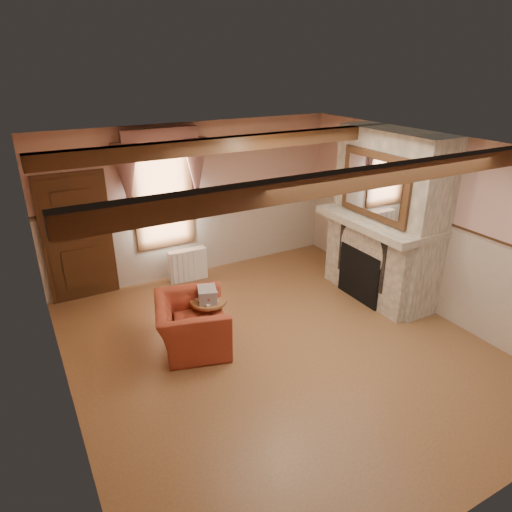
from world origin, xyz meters
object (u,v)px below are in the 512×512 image
bowl (370,211)px  oil_lamp (361,202)px  side_table (209,316)px  radiator (188,265)px  mantel_clock (351,200)px  armchair (192,324)px

bowl → oil_lamp: (0.00, 0.23, 0.10)m
side_table → radiator: 1.86m
bowl → mantel_clock: bearing=90.0°
bowl → armchair: bearing=-177.1°
armchair → bowl: 3.48m
side_table → oil_lamp: (2.94, 0.18, 1.29)m
side_table → mantel_clock: (2.94, 0.46, 1.25)m
armchair → radiator: (0.72, 2.05, -0.06)m
armchair → bowl: bearing=-70.9°
radiator → mantel_clock: bearing=-25.0°
mantel_clock → oil_lamp: bearing=-90.0°
bowl → side_table: bearing=178.9°
oil_lamp → armchair: bearing=-173.0°
side_table → mantel_clock: 3.22m
radiator → oil_lamp: size_ratio=2.50×
armchair → bowl: (3.29, 0.17, 1.10)m
radiator → armchair: bearing=-106.5°
radiator → bowl: (2.57, -1.88, 1.16)m
radiator → oil_lamp: oil_lamp is taller
radiator → oil_lamp: 3.30m
radiator → mantel_clock: (2.57, -1.37, 1.22)m
mantel_clock → bowl: bearing=-90.0°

